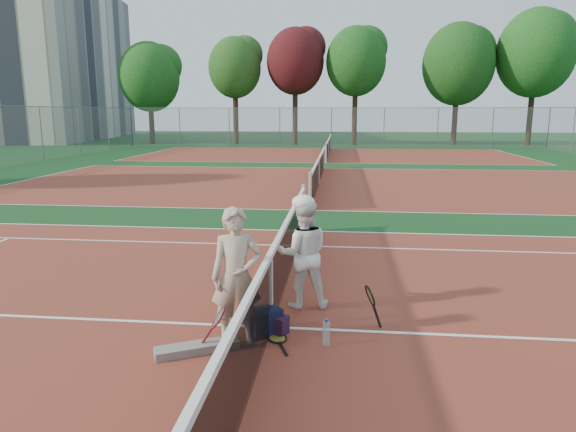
{
  "coord_description": "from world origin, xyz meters",
  "views": [
    {
      "loc": [
        0.87,
        -6.16,
        2.75
      ],
      "look_at": [
        0.0,
        2.09,
        1.05
      ],
      "focal_mm": 32.0,
      "sensor_mm": 36.0,
      "label": 1
    }
  ],
  "objects_px": {
    "sports_bag_purple": "(276,325)",
    "sports_bag_navy": "(264,321)",
    "water_bottle": "(326,334)",
    "apartment_block": "(52,62)",
    "player_a": "(236,276)",
    "player_b": "(303,254)",
    "racket_red": "(219,329)",
    "net_main": "(271,290)",
    "racket_spare": "(277,338)",
    "racket_black_held": "(370,307)"
  },
  "relations": [
    {
      "from": "net_main",
      "to": "sports_bag_purple",
      "type": "relative_size",
      "value": 38.54
    },
    {
      "from": "net_main",
      "to": "apartment_block",
      "type": "distance_m",
      "value": 52.62
    },
    {
      "from": "apartment_block",
      "to": "sports_bag_purple",
      "type": "height_order",
      "value": "apartment_block"
    },
    {
      "from": "apartment_block",
      "to": "racket_red",
      "type": "xyz_separation_m",
      "value": [
        27.48,
        -44.69,
        -7.24
      ]
    },
    {
      "from": "sports_bag_purple",
      "to": "player_a",
      "type": "bearing_deg",
      "value": -148.12
    },
    {
      "from": "apartment_block",
      "to": "sports_bag_purple",
      "type": "xyz_separation_m",
      "value": [
        28.09,
        -44.16,
        -7.38
      ]
    },
    {
      "from": "player_b",
      "to": "racket_spare",
      "type": "height_order",
      "value": "player_b"
    },
    {
      "from": "net_main",
      "to": "sports_bag_navy",
      "type": "height_order",
      "value": "net_main"
    },
    {
      "from": "player_a",
      "to": "player_b",
      "type": "height_order",
      "value": "player_a"
    },
    {
      "from": "racket_spare",
      "to": "apartment_block",
      "type": "bearing_deg",
      "value": 11.98
    },
    {
      "from": "player_a",
      "to": "sports_bag_purple",
      "type": "height_order",
      "value": "player_a"
    },
    {
      "from": "sports_bag_purple",
      "to": "sports_bag_navy",
      "type": "bearing_deg",
      "value": -171.83
    },
    {
      "from": "player_a",
      "to": "racket_spare",
      "type": "relative_size",
      "value": 2.76
    },
    {
      "from": "racket_black_held",
      "to": "racket_spare",
      "type": "xyz_separation_m",
      "value": [
        -1.14,
        -0.44,
        -0.27
      ]
    },
    {
      "from": "racket_red",
      "to": "sports_bag_navy",
      "type": "bearing_deg",
      "value": 34.51
    },
    {
      "from": "racket_red",
      "to": "sports_bag_purple",
      "type": "bearing_deg",
      "value": 27.65
    },
    {
      "from": "sports_bag_purple",
      "to": "apartment_block",
      "type": "bearing_deg",
      "value": 122.45
    },
    {
      "from": "apartment_block",
      "to": "water_bottle",
      "type": "distance_m",
      "value": 53.44
    },
    {
      "from": "player_a",
      "to": "racket_red",
      "type": "distance_m",
      "value": 0.64
    },
    {
      "from": "apartment_block",
      "to": "player_a",
      "type": "height_order",
      "value": "apartment_block"
    },
    {
      "from": "sports_bag_navy",
      "to": "player_a",
      "type": "bearing_deg",
      "value": -139.06
    },
    {
      "from": "racket_red",
      "to": "sports_bag_purple",
      "type": "xyz_separation_m",
      "value": [
        0.6,
        0.53,
        -0.14
      ]
    },
    {
      "from": "apartment_block",
      "to": "sports_bag_purple",
      "type": "relative_size",
      "value": 77.21
    },
    {
      "from": "apartment_block",
      "to": "sports_bag_navy",
      "type": "bearing_deg",
      "value": -57.69
    },
    {
      "from": "apartment_block",
      "to": "racket_red",
      "type": "relative_size",
      "value": 42.26
    },
    {
      "from": "racket_red",
      "to": "racket_spare",
      "type": "relative_size",
      "value": 0.87
    },
    {
      "from": "net_main",
      "to": "player_b",
      "type": "bearing_deg",
      "value": 66.21
    },
    {
      "from": "player_a",
      "to": "sports_bag_purple",
      "type": "distance_m",
      "value": 0.88
    },
    {
      "from": "player_b",
      "to": "water_bottle",
      "type": "relative_size",
      "value": 5.19
    },
    {
      "from": "apartment_block",
      "to": "player_a",
      "type": "distance_m",
      "value": 52.76
    },
    {
      "from": "sports_bag_navy",
      "to": "water_bottle",
      "type": "xyz_separation_m",
      "value": [
        0.79,
        -0.27,
        -0.01
      ]
    },
    {
      "from": "racket_red",
      "to": "player_a",
      "type": "bearing_deg",
      "value": 43.36
    },
    {
      "from": "net_main",
      "to": "water_bottle",
      "type": "xyz_separation_m",
      "value": [
        0.73,
        -0.46,
        -0.36
      ]
    },
    {
      "from": "player_a",
      "to": "player_b",
      "type": "xyz_separation_m",
      "value": [
        0.7,
        1.23,
        -0.05
      ]
    },
    {
      "from": "net_main",
      "to": "sports_bag_purple",
      "type": "xyz_separation_m",
      "value": [
        0.09,
        -0.16,
        -0.39
      ]
    },
    {
      "from": "player_a",
      "to": "sports_bag_navy",
      "type": "height_order",
      "value": "player_a"
    },
    {
      "from": "player_b",
      "to": "sports_bag_purple",
      "type": "relative_size",
      "value": 5.47
    },
    {
      "from": "apartment_block",
      "to": "player_b",
      "type": "relative_size",
      "value": 14.13
    },
    {
      "from": "racket_black_held",
      "to": "water_bottle",
      "type": "xyz_separation_m",
      "value": [
        -0.53,
        -0.56,
        -0.14
      ]
    },
    {
      "from": "apartment_block",
      "to": "racket_black_held",
      "type": "bearing_deg",
      "value": -56.31
    },
    {
      "from": "net_main",
      "to": "player_b",
      "type": "height_order",
      "value": "player_b"
    },
    {
      "from": "net_main",
      "to": "apartment_block",
      "type": "relative_size",
      "value": 0.5
    },
    {
      "from": "net_main",
      "to": "racket_black_held",
      "type": "bearing_deg",
      "value": 4.7
    },
    {
      "from": "net_main",
      "to": "water_bottle",
      "type": "distance_m",
      "value": 0.93
    },
    {
      "from": "water_bottle",
      "to": "sports_bag_navy",
      "type": "bearing_deg",
      "value": 161.07
    },
    {
      "from": "player_b",
      "to": "water_bottle",
      "type": "height_order",
      "value": "player_b"
    },
    {
      "from": "racket_spare",
      "to": "racket_red",
      "type": "bearing_deg",
      "value": 98.22
    },
    {
      "from": "racket_black_held",
      "to": "sports_bag_navy",
      "type": "relative_size",
      "value": 1.42
    },
    {
      "from": "racket_black_held",
      "to": "racket_red",
      "type": "bearing_deg",
      "value": 6.35
    },
    {
      "from": "net_main",
      "to": "player_b",
      "type": "distance_m",
      "value": 0.91
    }
  ]
}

